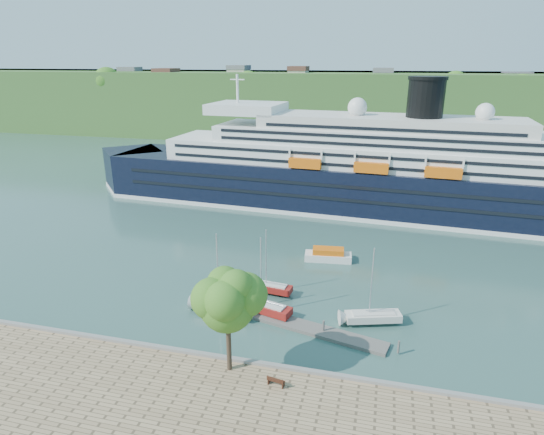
{
  "coord_description": "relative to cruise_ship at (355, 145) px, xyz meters",
  "views": [
    {
      "loc": [
        12.78,
        -35.16,
        28.62
      ],
      "look_at": [
        -3.55,
        30.0,
        5.13
      ],
      "focal_mm": 30.0,
      "sensor_mm": 36.0,
      "label": 1
    }
  ],
  "objects": [
    {
      "name": "tender_launch",
      "position": [
        -1.3,
        -26.48,
        -11.96
      ],
      "size": [
        7.22,
        3.16,
        1.93
      ],
      "primitive_type": null,
      "rotation": [
        0.0,
        0.0,
        0.11
      ],
      "color": "#E2600D",
      "rests_on": "ground"
    },
    {
      "name": "sailboat_white_far",
      "position": [
        5.91,
        -42.53,
        -8.44
      ],
      "size": [
        7.2,
        3.92,
        8.96
      ],
      "primitive_type": null,
      "rotation": [
        0.0,
        0.0,
        0.31
      ],
      "color": "silver",
      "rests_on": "ground"
    },
    {
      "name": "park_bench",
      "position": [
        -2.08,
        -56.49,
        -11.39
      ],
      "size": [
        1.76,
        0.97,
        1.07
      ],
      "primitive_type": null,
      "rotation": [
        0.0,
        0.0,
        -0.18
      ],
      "color": "#462114",
      "rests_on": "promenade"
    },
    {
      "name": "sailboat_extra",
      "position": [
        -7.3,
        -38.51,
        -8.75
      ],
      "size": [
        6.62,
        2.51,
        8.34
      ],
      "primitive_type": null,
      "rotation": [
        0.0,
        0.0,
        -0.11
      ],
      "color": "maroon",
      "rests_on": "ground"
    },
    {
      "name": "sailboat_red",
      "position": [
        -6.54,
        -43.61,
        -8.3
      ],
      "size": [
        7.44,
        3.78,
        9.26
      ],
      "primitive_type": null,
      "rotation": [
        0.0,
        0.0,
        -0.26
      ],
      "color": "maroon",
      "rests_on": "ground"
    },
    {
      "name": "quay_coping",
      "position": [
        -7.09,
        -54.04,
        -11.78
      ],
      "size": [
        220.0,
        0.5,
        0.3
      ],
      "primitive_type": "cube",
      "color": "slate",
      "rests_on": "promenade"
    },
    {
      "name": "cruise_ship",
      "position": [
        0.0,
        0.0,
        0.0
      ],
      "size": [
        115.92,
        23.76,
        25.85
      ],
      "primitive_type": null,
      "rotation": [
        0.0,
        0.0,
        -0.06
      ],
      "color": "black",
      "rests_on": "ground"
    },
    {
      "name": "far_hillside",
      "position": [
        -7.09,
        91.16,
        -0.93
      ],
      "size": [
        400.0,
        50.0,
        24.0
      ],
      "primitive_type": "cube",
      "color": "#375723",
      "rests_on": "ground"
    },
    {
      "name": "ground",
      "position": [
        -7.09,
        -53.84,
        -12.93
      ],
      "size": [
        400.0,
        400.0,
        0.0
      ],
      "primitive_type": "plane",
      "color": "#2A4A43",
      "rests_on": "ground"
    },
    {
      "name": "floating_pontoon",
      "position": [
        -1.27,
        -45.46,
        -12.72
      ],
      "size": [
        18.38,
        6.38,
        0.41
      ],
      "primitive_type": null,
      "rotation": [
        0.0,
        0.0,
        -0.23
      ],
      "color": "#67635B",
      "rests_on": "ground"
    },
    {
      "name": "sailboat_white_near",
      "position": [
        -11.26,
        -44.91,
        -8.04
      ],
      "size": [
        7.75,
        2.9,
        9.78
      ],
      "primitive_type": null,
      "rotation": [
        0.0,
        0.0,
        -0.11
      ],
      "color": "silver",
      "rests_on": "ground"
    },
    {
      "name": "promenade_tree",
      "position": [
        -6.87,
        -55.34,
        -6.3
      ],
      "size": [
        6.79,
        6.79,
        11.25
      ],
      "primitive_type": null,
      "color": "#2E671B",
      "rests_on": "promenade"
    }
  ]
}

